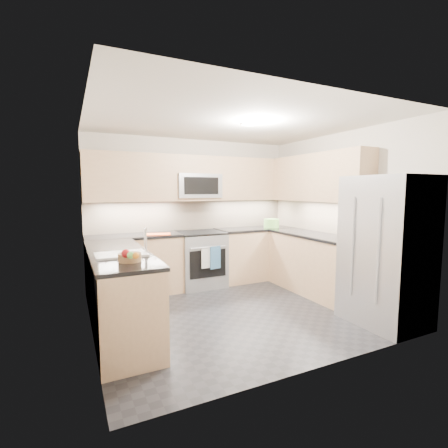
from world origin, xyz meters
TOP-DOWN VIEW (x-y plane):
  - floor at (0.00, 0.00)m, footprint 3.60×3.20m
  - ceiling at (0.00, 0.00)m, footprint 3.60×3.20m
  - wall_back at (0.00, 1.60)m, footprint 3.60×0.02m
  - wall_front at (0.00, -1.60)m, footprint 3.60×0.02m
  - wall_left at (-1.80, 0.00)m, footprint 0.02×3.20m
  - wall_right at (1.80, 0.00)m, footprint 0.02×3.20m
  - base_cab_back_left at (-1.09, 1.30)m, footprint 1.42×0.60m
  - base_cab_back_right at (1.09, 1.30)m, footprint 1.42×0.60m
  - base_cab_right at (1.50, 0.15)m, footprint 0.60×1.70m
  - base_cab_peninsula at (-1.50, 0.00)m, footprint 0.60×2.00m
  - countertop_back_left at (-1.09, 1.30)m, footprint 1.42×0.63m
  - countertop_back_right at (1.09, 1.30)m, footprint 1.42×0.63m
  - countertop_right at (1.50, 0.15)m, footprint 0.63×1.70m
  - countertop_peninsula at (-1.50, 0.00)m, footprint 0.63×2.00m
  - upper_cab_back at (0.00, 1.43)m, footprint 3.60×0.35m
  - upper_cab_right at (1.62, 0.28)m, footprint 0.35×1.95m
  - backsplash_back at (0.00, 1.60)m, footprint 3.60×0.01m
  - backsplash_right at (1.80, 0.45)m, footprint 0.01×2.30m
  - gas_range at (0.00, 1.28)m, footprint 0.76×0.65m
  - range_cooktop at (0.00, 1.28)m, footprint 0.76×0.65m
  - oven_door_glass at (0.00, 0.95)m, footprint 0.62×0.02m
  - oven_handle at (0.00, 0.93)m, footprint 0.60×0.02m
  - microwave at (0.00, 1.40)m, footprint 0.76×0.40m
  - microwave_door at (0.00, 1.20)m, footprint 0.60×0.01m
  - refrigerator at (1.45, -1.15)m, footprint 0.70×0.90m
  - fridge_handle_left at (1.08, -1.33)m, footprint 0.02×0.02m
  - fridge_handle_right at (1.08, -0.97)m, footprint 0.02×0.02m
  - sink_basin at (-1.50, -0.25)m, footprint 0.52×0.38m
  - faucet at (-1.24, -0.25)m, footprint 0.03×0.03m
  - utensil_bowl at (1.38, 1.20)m, footprint 0.30×0.30m
  - cutting_board at (-0.74, 1.17)m, footprint 0.42×0.34m
  - fruit_basket at (-1.47, -0.59)m, footprint 0.24×0.24m
  - fruit_apple at (-1.53, -0.77)m, footprint 0.08×0.08m
  - fruit_pear at (-1.50, -0.86)m, footprint 0.06×0.06m
  - dish_towel_check at (-0.05, 0.91)m, footprint 0.17×0.02m
  - dish_towel_blue at (0.11, 0.91)m, footprint 0.19×0.05m
  - fruit_orange at (-1.46, -0.89)m, footprint 0.06×0.06m

SIDE VIEW (x-z plane):
  - floor at x=0.00m, z-range 0.00..0.00m
  - base_cab_back_left at x=-1.09m, z-range 0.00..0.90m
  - base_cab_back_right at x=1.09m, z-range 0.00..0.90m
  - base_cab_right at x=1.50m, z-range 0.00..0.90m
  - base_cab_peninsula at x=-1.50m, z-range 0.00..0.90m
  - oven_door_glass at x=0.00m, z-range 0.22..0.68m
  - gas_range at x=0.00m, z-range 0.00..0.91m
  - dish_towel_check at x=-0.05m, z-range 0.39..0.71m
  - dish_towel_blue at x=0.11m, z-range 0.37..0.73m
  - oven_handle at x=0.00m, z-range 0.71..0.73m
  - sink_basin at x=-1.50m, z-range 0.80..0.96m
  - refrigerator at x=1.45m, z-range 0.00..1.80m
  - range_cooktop at x=0.00m, z-range 0.90..0.93m
  - countertop_back_left at x=-1.09m, z-range 0.90..0.94m
  - countertop_back_right at x=1.09m, z-range 0.90..0.94m
  - countertop_right at x=1.50m, z-range 0.90..0.94m
  - countertop_peninsula at x=-1.50m, z-range 0.90..0.94m
  - cutting_board at x=-0.74m, z-range 0.94..0.95m
  - fridge_handle_left at x=1.08m, z-range 0.35..1.55m
  - fridge_handle_right at x=1.08m, z-range 0.35..1.55m
  - fruit_basket at x=-1.47m, z-range 0.94..1.02m
  - utensil_bowl at x=1.38m, z-range 0.94..1.10m
  - fruit_orange at x=-1.46m, z-range 1.02..1.08m
  - fruit_apple at x=-1.53m, z-range 1.02..1.09m
  - fruit_pear at x=-1.50m, z-range 1.02..1.09m
  - faucet at x=-1.24m, z-range 0.94..1.22m
  - backsplash_back at x=0.00m, z-range 0.94..1.45m
  - backsplash_right at x=1.80m, z-range 0.94..1.45m
  - wall_back at x=0.00m, z-range 0.00..2.50m
  - wall_front at x=0.00m, z-range 0.00..2.50m
  - wall_left at x=-1.80m, z-range 0.00..2.50m
  - wall_right at x=1.80m, z-range 0.00..2.50m
  - microwave at x=0.00m, z-range 1.50..1.90m
  - microwave_door at x=0.00m, z-range 1.56..1.84m
  - upper_cab_back at x=0.00m, z-range 1.45..2.20m
  - upper_cab_right at x=1.62m, z-range 1.45..2.20m
  - ceiling at x=0.00m, z-range 2.49..2.51m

